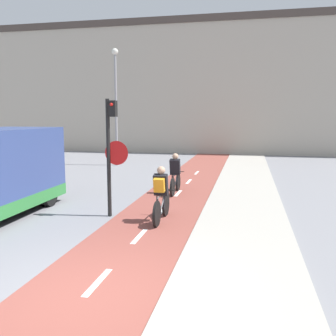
{
  "coord_description": "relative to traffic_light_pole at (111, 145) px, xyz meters",
  "views": [
    {
      "loc": [
        2.44,
        -5.17,
        2.85
      ],
      "look_at": [
        0.0,
        6.23,
        1.2
      ],
      "focal_mm": 40.0,
      "sensor_mm": 36.0,
      "label": 1
    }
  ],
  "objects": [
    {
      "name": "cyclist_near",
      "position": [
        1.47,
        -0.25,
        -1.32
      ],
      "size": [
        0.46,
        1.75,
        1.51
      ],
      "color": "black",
      "rests_on": "ground_plane"
    },
    {
      "name": "street_lamp_far",
      "position": [
        -3.61,
        10.41,
        1.96
      ],
      "size": [
        0.36,
        0.36,
        6.49
      ],
      "color": "gray",
      "rests_on": "ground_plane"
    },
    {
      "name": "sidewalk_strip",
      "position": [
        3.64,
        -4.61,
        -2.01
      ],
      "size": [
        2.4,
        60.0,
        0.05
      ],
      "color": "#A8A399",
      "rests_on": "ground_plane"
    },
    {
      "name": "ground_plane",
      "position": [
        1.26,
        -4.61,
        -2.03
      ],
      "size": [
        120.0,
        120.0,
        0.0
      ],
      "primitive_type": "plane",
      "color": "gray"
    },
    {
      "name": "traffic_light_pole",
      "position": [
        0.0,
        0.0,
        0.0
      ],
      "size": [
        0.67,
        0.25,
        3.3
      ],
      "color": "black",
      "rests_on": "ground_plane"
    },
    {
      "name": "cyclist_far",
      "position": [
        1.15,
        3.4,
        -1.37
      ],
      "size": [
        0.46,
        1.72,
        1.49
      ],
      "color": "black",
      "rests_on": "ground_plane"
    },
    {
      "name": "building_row_background",
      "position": [
        1.26,
        20.11,
        2.91
      ],
      "size": [
        60.0,
        5.2,
        9.87
      ],
      "color": "#B2A899",
      "rests_on": "ground_plane"
    },
    {
      "name": "bike_lane",
      "position": [
        1.26,
        -4.6,
        -2.02
      ],
      "size": [
        2.35,
        60.0,
        0.02
      ],
      "color": "brown",
      "rests_on": "ground_plane"
    }
  ]
}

